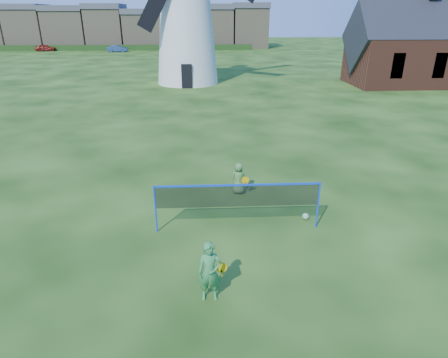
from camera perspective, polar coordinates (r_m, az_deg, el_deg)
name	(u,v)px	position (r m, az deg, el deg)	size (l,w,h in m)	color
ground	(218,229)	(12.09, -0.83, -7.51)	(220.00, 220.00, 0.00)	black
windmill	(186,15)	(38.36, -5.72, 23.17)	(13.12, 5.84, 17.84)	white
chapel	(423,50)	(41.92, 27.61, 16.77)	(13.45, 6.52, 11.37)	brown
badminton_net	(238,197)	(11.56, 2.07, -2.63)	(5.05, 0.05, 1.55)	blue
player_girl	(210,272)	(9.04, -2.14, -13.70)	(0.70, 0.37, 1.52)	#378A46
player_boy	(239,178)	(14.19, 2.25, 0.09)	(0.67, 0.45, 1.20)	#4F833F
play_ball	(306,216)	(12.86, 12.10, -5.48)	(0.22, 0.22, 0.22)	green
terraced_houses	(105,27)	(84.61, -17.32, 20.88)	(64.79, 8.40, 8.33)	#9C8B68
hedge	(87,48)	(79.58, -19.78, 17.97)	(62.00, 0.80, 1.00)	#193814
car_left	(45,48)	(81.03, -25.15, 17.33)	(1.42, 3.52, 1.20)	maroon
car_right	(117,49)	(74.84, -15.65, 18.25)	(1.24, 3.55, 1.17)	navy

